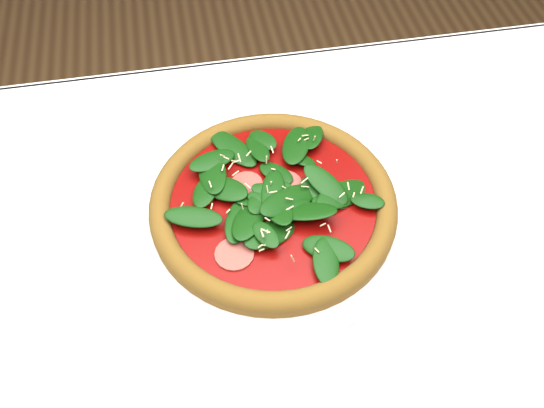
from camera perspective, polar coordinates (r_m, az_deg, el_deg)
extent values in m
cube|color=white|center=(0.76, -2.18, -7.10)|extent=(1.20, 0.80, 0.04)
cylinder|color=#492D1D|center=(1.39, 18.50, 0.61)|extent=(0.06, 0.06, 0.71)
cube|color=white|center=(1.08, -5.44, 8.48)|extent=(1.20, 0.01, 0.22)
cylinder|color=white|center=(0.79, 0.12, -0.75)|extent=(0.37, 0.37, 0.01)
torus|color=white|center=(0.78, 0.12, -0.57)|extent=(0.37, 0.37, 0.01)
cylinder|color=#8E5E22|center=(0.78, 0.12, -0.24)|extent=(0.37, 0.37, 0.01)
torus|color=#B27C29|center=(0.77, 0.12, 0.15)|extent=(0.37, 0.37, 0.03)
cylinder|color=#840504|center=(0.77, 0.12, 0.15)|extent=(0.31, 0.31, 0.00)
cylinder|color=#A74F42|center=(0.77, 0.12, 0.34)|extent=(0.27, 0.27, 0.00)
ellipsoid|color=#0C3C0B|center=(0.76, 0.12, 0.83)|extent=(0.29, 0.29, 0.03)
cylinder|color=beige|center=(0.75, 0.12, 1.13)|extent=(0.27, 0.27, 0.00)
cylinder|color=white|center=(0.94, 23.21, 5.22)|extent=(0.15, 0.15, 0.01)
torus|color=white|center=(0.94, 23.27, 5.35)|extent=(0.15, 0.15, 0.01)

